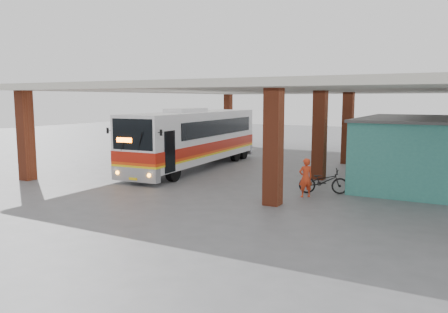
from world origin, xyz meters
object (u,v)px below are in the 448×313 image
at_px(coach_bus, 195,138).
at_px(pedestrian, 306,178).
at_px(motorcycle, 323,181).
at_px(red_chair, 368,164).

distance_m(coach_bus, pedestrian, 9.04).
relative_size(motorcycle, red_chair, 2.61).
height_order(pedestrian, red_chair, pedestrian).
height_order(motorcycle, pedestrian, pedestrian).
distance_m(coach_bus, red_chair, 9.80).
height_order(coach_bus, motorcycle, coach_bus).
height_order(coach_bus, red_chair, coach_bus).
xyz_separation_m(coach_bus, motorcycle, (8.41, -3.25, -1.18)).
bearing_deg(red_chair, coach_bus, -141.43).
xyz_separation_m(motorcycle, red_chair, (0.50, 7.10, -0.18)).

